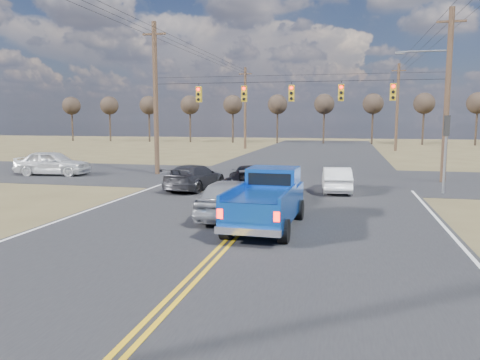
% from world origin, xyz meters
% --- Properties ---
extents(ground, '(160.00, 160.00, 0.00)m').
position_xyz_m(ground, '(0.00, 0.00, 0.00)').
color(ground, brown).
rests_on(ground, ground).
extents(road_main, '(14.00, 120.00, 0.02)m').
position_xyz_m(road_main, '(0.00, 10.00, 0.00)').
color(road_main, '#28282B').
rests_on(road_main, ground).
extents(road_cross, '(120.00, 12.00, 0.02)m').
position_xyz_m(road_cross, '(0.00, 18.00, 0.00)').
color(road_cross, '#28282B').
rests_on(road_cross, ground).
extents(signal_gantry, '(19.60, 4.83, 10.00)m').
position_xyz_m(signal_gantry, '(0.50, 17.79, 5.06)').
color(signal_gantry, '#473323').
rests_on(signal_gantry, ground).
extents(utility_poles, '(19.60, 58.32, 10.00)m').
position_xyz_m(utility_poles, '(0.00, 17.00, 5.23)').
color(utility_poles, '#473323').
rests_on(utility_poles, ground).
extents(treeline, '(87.00, 117.80, 7.40)m').
position_xyz_m(treeline, '(0.00, 26.96, 5.70)').
color(treeline, '#33261C').
rests_on(treeline, ground).
extents(pickup_truck, '(2.24, 5.33, 1.98)m').
position_xyz_m(pickup_truck, '(0.81, 4.28, 0.96)').
color(pickup_truck, black).
rests_on(pickup_truck, ground).
extents(silver_suv, '(1.90, 4.57, 1.55)m').
position_xyz_m(silver_suv, '(-0.80, 5.56, 0.77)').
color(silver_suv, gray).
rests_on(silver_suv, ground).
extents(black_suv, '(3.44, 6.02, 1.58)m').
position_xyz_m(black_suv, '(-0.80, 10.12, 0.79)').
color(black_suv, black).
rests_on(black_suv, ground).
extents(white_car_queue, '(1.67, 4.00, 1.29)m').
position_xyz_m(white_car_queue, '(2.96, 12.98, 0.64)').
color(white_car_queue, white).
rests_on(white_car_queue, ground).
extents(dgrey_car_queue, '(2.49, 4.84, 1.34)m').
position_xyz_m(dgrey_car_queue, '(-4.39, 12.07, 0.67)').
color(dgrey_car_queue, '#303035').
rests_on(dgrey_car_queue, ground).
extents(cross_car_west, '(2.41, 5.01, 1.65)m').
position_xyz_m(cross_car_west, '(-15.59, 15.99, 0.82)').
color(cross_car_west, silver).
rests_on(cross_car_west, ground).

